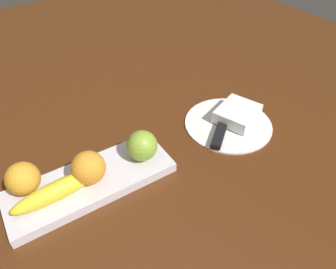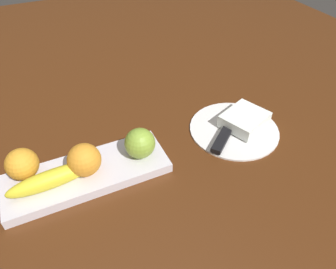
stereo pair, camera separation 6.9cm
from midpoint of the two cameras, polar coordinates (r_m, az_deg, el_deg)
ground_plane at (r=0.70m, az=-12.05°, el=-6.66°), size 2.40×2.40×0.00m
fruit_tray at (r=0.68m, az=-11.33°, el=-7.07°), size 0.34×0.12×0.02m
apple at (r=0.67m, az=-2.23°, el=-1.74°), size 0.07×0.07×0.07m
banana at (r=0.65m, az=-17.69°, el=-7.91°), size 0.18×0.05×0.04m
orange_near_apple at (r=0.64m, az=-11.91°, el=-4.65°), size 0.07×0.07×0.07m
orange_near_banana at (r=0.67m, az=-22.61°, el=-5.18°), size 0.07×0.07×0.07m
dinner_plate at (r=0.81m, az=14.45°, el=0.97°), size 0.22×0.22×0.01m
folded_napkin at (r=0.81m, az=16.26°, el=2.58°), size 0.13×0.12×0.03m
knife at (r=0.76m, az=12.78°, el=-0.47°), size 0.15×0.13×0.01m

